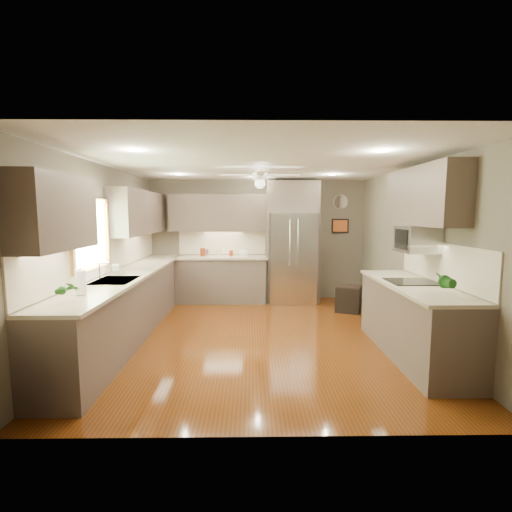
{
  "coord_description": "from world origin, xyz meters",
  "views": [
    {
      "loc": [
        -0.14,
        -5.33,
        1.82
      ],
      "look_at": [
        -0.05,
        0.6,
        1.13
      ],
      "focal_mm": 26.0,
      "sensor_mm": 36.0,
      "label": 1
    }
  ],
  "objects_px": {
    "canister_d": "(231,253)",
    "potted_plant_right": "(444,281)",
    "soap_bottle": "(117,267)",
    "bowl": "(243,255)",
    "canister_b": "(207,253)",
    "canister_c": "(218,252)",
    "paper_towel": "(81,282)",
    "stool": "(349,299)",
    "refrigerator": "(292,244)",
    "potted_plant_left": "(68,289)",
    "microwave": "(417,239)",
    "canister_a": "(203,252)"
  },
  "relations": [
    {
      "from": "potted_plant_right",
      "to": "paper_towel",
      "type": "bearing_deg",
      "value": 178.43
    },
    {
      "from": "potted_plant_left",
      "to": "potted_plant_right",
      "type": "distance_m",
      "value": 3.85
    },
    {
      "from": "soap_bottle",
      "to": "bowl",
      "type": "bearing_deg",
      "value": 51.94
    },
    {
      "from": "stool",
      "to": "bowl",
      "type": "bearing_deg",
      "value": 156.94
    },
    {
      "from": "soap_bottle",
      "to": "refrigerator",
      "type": "relative_size",
      "value": 0.08
    },
    {
      "from": "canister_a",
      "to": "paper_towel",
      "type": "height_order",
      "value": "paper_towel"
    },
    {
      "from": "potted_plant_left",
      "to": "potted_plant_right",
      "type": "relative_size",
      "value": 0.84
    },
    {
      "from": "canister_a",
      "to": "canister_c",
      "type": "xyz_separation_m",
      "value": [
        0.32,
        -0.01,
        0.01
      ]
    },
    {
      "from": "potted_plant_left",
      "to": "microwave",
      "type": "height_order",
      "value": "microwave"
    },
    {
      "from": "canister_d",
      "to": "potted_plant_right",
      "type": "relative_size",
      "value": 0.36
    },
    {
      "from": "refrigerator",
      "to": "microwave",
      "type": "xyz_separation_m",
      "value": [
        1.33,
        -2.71,
        0.29
      ]
    },
    {
      "from": "canister_d",
      "to": "bowl",
      "type": "bearing_deg",
      "value": -0.99
    },
    {
      "from": "canister_b",
      "to": "soap_bottle",
      "type": "bearing_deg",
      "value": -114.17
    },
    {
      "from": "potted_plant_right",
      "to": "refrigerator",
      "type": "distance_m",
      "value": 3.86
    },
    {
      "from": "soap_bottle",
      "to": "potted_plant_right",
      "type": "bearing_deg",
      "value": -20.23
    },
    {
      "from": "canister_b",
      "to": "refrigerator",
      "type": "xyz_separation_m",
      "value": [
        1.74,
        -0.08,
        0.18
      ]
    },
    {
      "from": "potted_plant_right",
      "to": "bowl",
      "type": "xyz_separation_m",
      "value": [
        -2.2,
        3.72,
        -0.14
      ]
    },
    {
      "from": "canister_c",
      "to": "microwave",
      "type": "xyz_separation_m",
      "value": [
        2.83,
        -2.76,
        0.45
      ]
    },
    {
      "from": "canister_c",
      "to": "potted_plant_right",
      "type": "relative_size",
      "value": 0.49
    },
    {
      "from": "potted_plant_left",
      "to": "bowl",
      "type": "distance_m",
      "value": 4.28
    },
    {
      "from": "canister_c",
      "to": "microwave",
      "type": "height_order",
      "value": "microwave"
    },
    {
      "from": "canister_a",
      "to": "potted_plant_right",
      "type": "relative_size",
      "value": 0.52
    },
    {
      "from": "potted_plant_right",
      "to": "canister_d",
      "type": "bearing_deg",
      "value": 123.28
    },
    {
      "from": "canister_d",
      "to": "refrigerator",
      "type": "bearing_deg",
      "value": -3.02
    },
    {
      "from": "potted_plant_right",
      "to": "bowl",
      "type": "distance_m",
      "value": 4.33
    },
    {
      "from": "canister_a",
      "to": "bowl",
      "type": "bearing_deg",
      "value": -0.03
    },
    {
      "from": "canister_a",
      "to": "canister_c",
      "type": "height_order",
      "value": "canister_c"
    },
    {
      "from": "potted_plant_right",
      "to": "potted_plant_left",
      "type": "bearing_deg",
      "value": -176.59
    },
    {
      "from": "canister_a",
      "to": "canister_d",
      "type": "xyz_separation_m",
      "value": [
        0.58,
        0.0,
        -0.02
      ]
    },
    {
      "from": "potted_plant_right",
      "to": "refrigerator",
      "type": "relative_size",
      "value": 0.13
    },
    {
      "from": "potted_plant_right",
      "to": "bowl",
      "type": "bearing_deg",
      "value": 120.55
    },
    {
      "from": "bowl",
      "to": "paper_towel",
      "type": "height_order",
      "value": "paper_towel"
    },
    {
      "from": "soap_bottle",
      "to": "paper_towel",
      "type": "xyz_separation_m",
      "value": [
        0.1,
        -1.36,
        0.04
      ]
    },
    {
      "from": "bowl",
      "to": "stool",
      "type": "bearing_deg",
      "value": -23.06
    },
    {
      "from": "stool",
      "to": "paper_towel",
      "type": "relative_size",
      "value": 2.03
    },
    {
      "from": "canister_d",
      "to": "bowl",
      "type": "relative_size",
      "value": 0.59
    },
    {
      "from": "canister_b",
      "to": "microwave",
      "type": "xyz_separation_m",
      "value": [
        3.07,
        -2.79,
        0.47
      ]
    },
    {
      "from": "microwave",
      "to": "paper_towel",
      "type": "xyz_separation_m",
      "value": [
        -3.99,
        -0.85,
        -0.4
      ]
    },
    {
      "from": "potted_plant_left",
      "to": "stool",
      "type": "relative_size",
      "value": 0.49
    },
    {
      "from": "stool",
      "to": "soap_bottle",
      "type": "bearing_deg",
      "value": -159.22
    },
    {
      "from": "canister_b",
      "to": "canister_c",
      "type": "distance_m",
      "value": 0.25
    },
    {
      "from": "microwave",
      "to": "paper_towel",
      "type": "bearing_deg",
      "value": -167.99
    },
    {
      "from": "bowl",
      "to": "stool",
      "type": "xyz_separation_m",
      "value": [
        1.97,
        -0.84,
        -0.73
      ]
    },
    {
      "from": "refrigerator",
      "to": "paper_towel",
      "type": "height_order",
      "value": "refrigerator"
    },
    {
      "from": "canister_b",
      "to": "stool",
      "type": "xyz_separation_m",
      "value": [
        2.72,
        -0.86,
        -0.77
      ]
    },
    {
      "from": "potted_plant_right",
      "to": "paper_towel",
      "type": "xyz_separation_m",
      "value": [
        -3.87,
        0.11,
        -0.02
      ]
    },
    {
      "from": "paper_towel",
      "to": "canister_d",
      "type": "bearing_deg",
      "value": 68.6
    },
    {
      "from": "bowl",
      "to": "refrigerator",
      "type": "xyz_separation_m",
      "value": [
        1.0,
        -0.06,
        0.22
      ]
    },
    {
      "from": "potted_plant_left",
      "to": "soap_bottle",
      "type": "bearing_deg",
      "value": 94.28
    },
    {
      "from": "canister_a",
      "to": "potted_plant_right",
      "type": "xyz_separation_m",
      "value": [
        3.02,
        -3.72,
        0.08
      ]
    }
  ]
}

